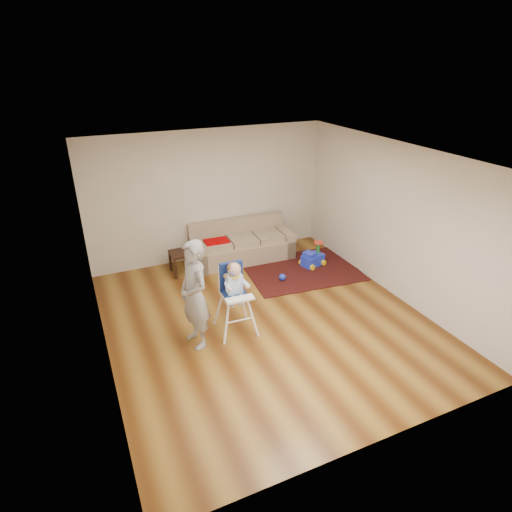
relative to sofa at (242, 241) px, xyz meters
name	(u,v)px	position (x,y,z in m)	size (l,w,h in m)	color
ground	(266,320)	(-0.53, -2.30, -0.41)	(5.50, 5.50, 0.00)	#522C0D
room_envelope	(253,203)	(-0.53, -1.77, 1.46)	(5.04, 5.52, 2.72)	silver
sofa	(242,241)	(0.00, 0.00, 0.00)	(2.16, 0.96, 0.82)	gray
side_table	(182,262)	(-1.32, -0.09, -0.18)	(0.45, 0.45, 0.45)	black
area_rug	(302,270)	(0.91, -0.98, -0.40)	(2.21, 1.65, 0.02)	black
ride_on_toy	(313,254)	(1.21, -0.90, -0.15)	(0.45, 0.32, 0.49)	#223AEF
toy_ball	(282,277)	(0.34, -1.23, -0.33)	(0.14, 0.14, 0.14)	#223AEF
high_chair	(235,299)	(-1.09, -2.37, 0.17)	(0.59, 0.59, 1.21)	white
adult	(194,295)	(-1.75, -2.43, 0.43)	(0.61, 0.40, 1.69)	#949597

